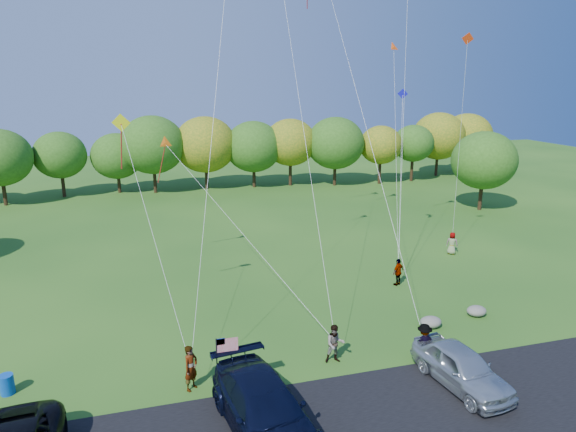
% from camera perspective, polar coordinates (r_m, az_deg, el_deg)
% --- Properties ---
extents(ground, '(140.00, 140.00, 0.00)m').
position_cam_1_polar(ground, '(23.25, 3.21, -16.42)').
color(ground, '#245217').
rests_on(ground, ground).
extents(asphalt_lane, '(44.00, 6.00, 0.06)m').
position_cam_1_polar(asphalt_lane, '(20.15, 7.21, -21.98)').
color(asphalt_lane, black).
rests_on(asphalt_lane, ground).
extents(treeline, '(74.43, 27.62, 8.29)m').
position_cam_1_polar(treeline, '(56.07, -8.10, 7.24)').
color(treeline, '#372614').
rests_on(treeline, ground).
extents(minivan_navy, '(3.43, 6.58, 1.82)m').
position_cam_1_polar(minivan_navy, '(19.11, -2.59, -20.68)').
color(minivan_navy, black).
rests_on(minivan_navy, asphalt_lane).
extents(minivan_silver, '(2.50, 4.93, 1.61)m').
position_cam_1_polar(minivan_silver, '(22.66, 18.71, -15.63)').
color(minivan_silver, '#B4BCC0').
rests_on(minivan_silver, asphalt_lane).
extents(flyer_a, '(0.81, 0.81, 1.90)m').
position_cam_1_polar(flyer_a, '(21.70, -10.74, -16.25)').
color(flyer_a, '#4C4C59').
rests_on(flyer_a, ground).
extents(flyer_b, '(0.95, 0.79, 1.76)m').
position_cam_1_polar(flyer_b, '(23.25, 5.25, -13.96)').
color(flyer_b, '#4C4C59').
rests_on(flyer_b, ground).
extents(flyer_c, '(1.18, 0.73, 1.76)m').
position_cam_1_polar(flyer_c, '(24.00, 14.86, -13.45)').
color(flyer_c, '#4C4C59').
rests_on(flyer_c, ground).
extents(flyer_d, '(1.07, 0.81, 1.68)m').
position_cam_1_polar(flyer_d, '(31.80, 12.15, -6.10)').
color(flyer_d, '#4C4C59').
rests_on(flyer_d, ground).
extents(flyer_e, '(0.93, 0.90, 1.61)m').
position_cam_1_polar(flyer_e, '(38.30, 17.76, -2.90)').
color(flyer_e, '#4C4C59').
rests_on(flyer_e, ground).
extents(trash_barrel, '(0.55, 0.55, 0.82)m').
position_cam_1_polar(trash_barrel, '(24.10, -28.77, -16.09)').
color(trash_barrel, '#0B43AA').
rests_on(trash_barrel, ground).
extents(flag_assembly, '(0.89, 0.57, 2.39)m').
position_cam_1_polar(flag_assembly, '(20.91, -7.22, -14.74)').
color(flag_assembly, black).
rests_on(flag_assembly, ground).
extents(boulder_near, '(1.13, 0.88, 0.56)m').
position_cam_1_polar(boulder_near, '(27.28, 15.57, -11.29)').
color(boulder_near, '#9F958A').
rests_on(boulder_near, ground).
extents(boulder_far, '(1.05, 0.88, 0.55)m').
position_cam_1_polar(boulder_far, '(29.24, 20.22, -9.87)').
color(boulder_far, gray).
rests_on(boulder_far, ground).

